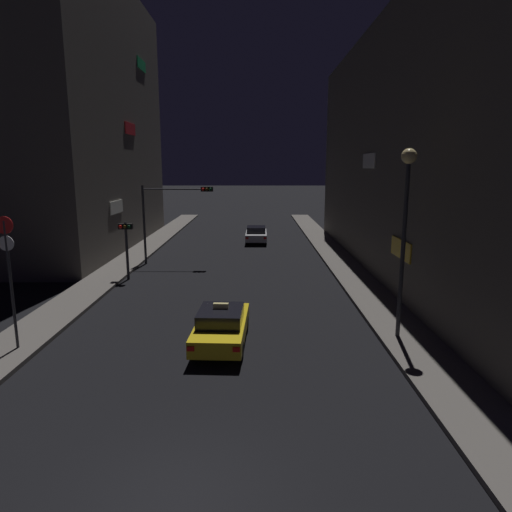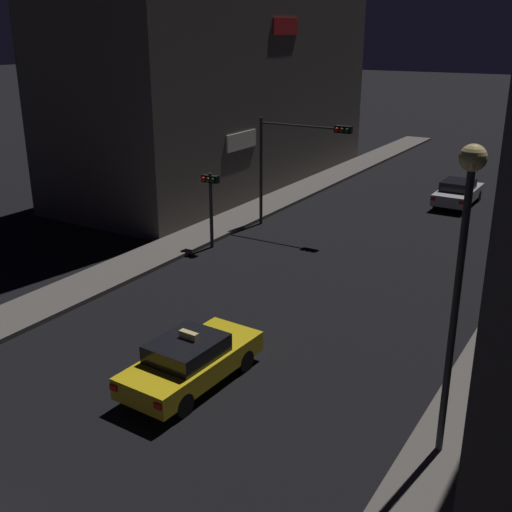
% 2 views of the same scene
% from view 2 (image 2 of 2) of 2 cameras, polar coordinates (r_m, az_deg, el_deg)
% --- Properties ---
extents(sidewalk_left, '(2.23, 54.54, 0.17)m').
position_cam_2_polar(sidewalk_left, '(35.03, 1.00, 4.62)').
color(sidewalk_left, '#5B5651').
rests_on(sidewalk_left, ground_plane).
extents(building_facade_left, '(8.61, 23.59, 20.62)m').
position_cam_2_polar(building_facade_left, '(39.93, -3.07, 21.29)').
color(building_facade_left, '#514C47').
rests_on(building_facade_left, ground_plane).
extents(taxi, '(2.00, 4.52, 1.62)m').
position_cam_2_polar(taxi, '(17.52, -5.92, -9.40)').
color(taxi, yellow).
rests_on(taxi, ground_plane).
extents(far_car, '(1.85, 4.47, 1.42)m').
position_cam_2_polar(far_car, '(37.02, 17.89, 5.53)').
color(far_car, '#B7B7BC').
rests_on(far_car, ground_plane).
extents(traffic_light_overhead, '(4.77, 0.42, 5.33)m').
position_cam_2_polar(traffic_light_overhead, '(30.16, 3.47, 9.51)').
color(traffic_light_overhead, '#2D2D33').
rests_on(traffic_light_overhead, ground_plane).
extents(traffic_light_left_kerb, '(0.80, 0.42, 3.41)m').
position_cam_2_polar(traffic_light_left_kerb, '(27.79, -4.16, 5.61)').
color(traffic_light_left_kerb, '#2D2D33').
rests_on(traffic_light_left_kerb, ground_plane).
extents(street_lamp_near_block, '(0.55, 0.55, 7.03)m').
position_cam_2_polar(street_lamp_near_block, '(13.43, 18.29, 1.14)').
color(street_lamp_near_block, '#2D2D33').
rests_on(street_lamp_near_block, sidewalk_right).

